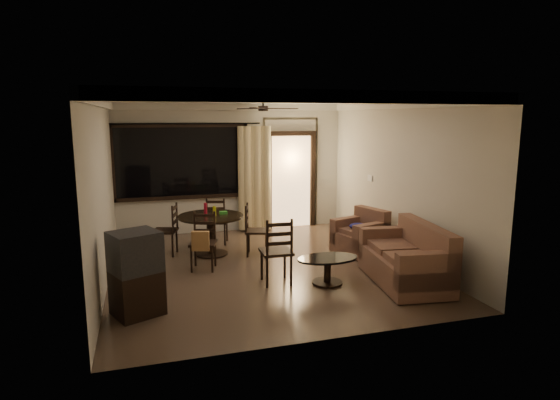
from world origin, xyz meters
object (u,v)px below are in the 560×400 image
object	(u,v)px
dining_chair_north	(217,230)
armchair	(362,235)
sofa	(408,260)
side_chair	(276,264)
tv_cabinet	(136,273)
dining_chair_west	(166,240)
coffee_table	(327,266)
dining_chair_east	(257,240)
dining_chair_south	(203,252)
dining_table	(211,224)

from	to	relation	value
dining_chair_north	armchair	xyz separation A→B (m)	(2.49, -1.42, 0.05)
sofa	side_chair	size ratio (longest dim) A/B	1.72
tv_cabinet	sofa	bearing A→B (deg)	-23.71
armchair	dining_chair_west	bearing A→B (deg)	148.57
armchair	side_chair	world-z (taller)	side_chair
armchair	coffee_table	bearing A→B (deg)	-149.18
dining_chair_east	dining_chair_south	size ratio (longest dim) A/B	1.00
armchair	coffee_table	distance (m)	1.85
dining_chair_north	armchair	distance (m)	2.87
dining_table	side_chair	size ratio (longest dim) A/B	1.15
dining_chair_east	dining_chair_south	xyz separation A→B (m)	(-1.05, -0.57, 0.02)
dining_chair_south	coffee_table	world-z (taller)	dining_chair_south
dining_chair_east	coffee_table	distance (m)	1.91
coffee_table	side_chair	xyz separation A→B (m)	(-0.74, 0.25, 0.03)
dining_chair_north	sofa	distance (m)	3.96
dining_chair_south	armchair	xyz separation A→B (m)	(2.97, 0.15, 0.03)
dining_table	dining_chair_south	size ratio (longest dim) A/B	1.25
dining_chair_east	coffee_table	bearing A→B (deg)	-142.22
dining_table	armchair	distance (m)	2.81
dining_chair_east	armchair	world-z (taller)	dining_chair_east
side_chair	armchair	bearing A→B (deg)	-148.68
sofa	coffee_table	bearing A→B (deg)	172.18
tv_cabinet	armchair	size ratio (longest dim) A/B	1.10
dining_table	side_chair	world-z (taller)	side_chair
dining_table	armchair	xyz separation A→B (m)	(2.72, -0.67, -0.26)
dining_chair_north	armchair	size ratio (longest dim) A/B	0.96
dining_table	coffee_table	distance (m)	2.53
dining_table	dining_chair_north	size ratio (longest dim) A/B	1.25
tv_cabinet	sofa	size ratio (longest dim) A/B	0.61
dining_table	coffee_table	world-z (taller)	dining_table
dining_chair_west	dining_chair_north	world-z (taller)	same
dining_chair_west	side_chair	bearing A→B (deg)	54.19
dining_chair_south	tv_cabinet	size ratio (longest dim) A/B	0.87
tv_cabinet	sofa	xyz separation A→B (m)	(3.97, 0.02, -0.19)
sofa	armchair	world-z (taller)	sofa
dining_chair_east	armchair	size ratio (longest dim) A/B	0.96
dining_chair_south	side_chair	bearing A→B (deg)	-27.24
dining_table	dining_chair_north	xyz separation A→B (m)	(0.23, 0.75, -0.30)
dining_chair_west	dining_chair_south	bearing A→B (deg)	44.30
tv_cabinet	side_chair	bearing A→B (deg)	-7.70
dining_chair_north	tv_cabinet	bearing A→B (deg)	81.03
dining_chair_west	dining_chair_north	size ratio (longest dim) A/B	1.00
side_chair	dining_chair_north	bearing A→B (deg)	-76.77
dining_table	side_chair	xyz separation A→B (m)	(0.74, -1.78, -0.28)
armchair	coffee_table	size ratio (longest dim) A/B	1.05
dining_table	dining_chair_east	bearing A→B (deg)	-17.12
dining_chair_west	side_chair	world-z (taller)	side_chair
sofa	coffee_table	world-z (taller)	sofa
sofa	side_chair	distance (m)	2.02
dining_table	armchair	bearing A→B (deg)	-13.83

